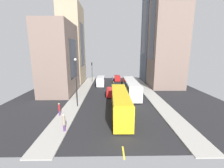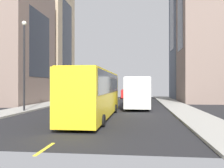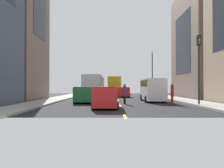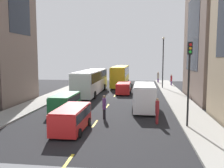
{
  "view_description": "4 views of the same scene",
  "coord_description": "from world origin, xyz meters",
  "px_view_note": "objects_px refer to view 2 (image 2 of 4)",
  "views": [
    {
      "loc": [
        1.34,
        33.98,
        9.71
      ],
      "look_at": [
        0.83,
        2.8,
        2.96
      ],
      "focal_mm": 24.18,
      "sensor_mm": 36.0,
      "label": 1
    },
    {
      "loc": [
        -3.75,
        30.37,
        2.54
      ],
      "look_at": [
        -0.4,
        0.89,
        2.67
      ],
      "focal_mm": 39.33,
      "sensor_mm": 36.0,
      "label": 2
    },
    {
      "loc": [
        -0.74,
        -33.48,
        1.74
      ],
      "look_at": [
        -0.61,
        0.99,
        2.11
      ],
      "focal_mm": 34.72,
      "sensor_mm": 36.0,
      "label": 3
    },
    {
      "loc": [
        3.6,
        -31.98,
        5.17
      ],
      "look_at": [
        -0.47,
        0.65,
        1.52
      ],
      "focal_mm": 38.29,
      "sensor_mm": 36.0,
      "label": 4
    }
  ],
  "objects_px": {
    "pedestrian_crossing_near": "(115,93)",
    "traffic_light_near_corner": "(82,75)",
    "delivery_van_white": "(92,91)",
    "pedestrian_walking_far": "(92,93)",
    "car_red_1": "(99,98)",
    "city_bus_white": "(138,90)",
    "streetcar_yellow": "(95,91)",
    "car_green_0": "(139,94)",
    "car_red_2": "(127,93)"
  },
  "relations": [
    {
      "from": "pedestrian_crossing_near",
      "to": "traffic_light_near_corner",
      "type": "xyz_separation_m",
      "value": [
        6.48,
        -1.93,
        3.29
      ]
    },
    {
      "from": "delivery_van_white",
      "to": "traffic_light_near_corner",
      "type": "bearing_deg",
      "value": -61.55
    },
    {
      "from": "delivery_van_white",
      "to": "pedestrian_walking_far",
      "type": "xyz_separation_m",
      "value": [
        0.94,
        -4.83,
        -0.41
      ]
    },
    {
      "from": "delivery_van_white",
      "to": "car_red_1",
      "type": "height_order",
      "value": "delivery_van_white"
    },
    {
      "from": "city_bus_white",
      "to": "streetcar_yellow",
      "type": "xyz_separation_m",
      "value": [
        3.21,
        10.71,
        0.11
      ]
    },
    {
      "from": "car_green_0",
      "to": "traffic_light_near_corner",
      "type": "xyz_separation_m",
      "value": [
        10.61,
        -4.09,
        3.39
      ]
    },
    {
      "from": "pedestrian_walking_far",
      "to": "traffic_light_near_corner",
      "type": "bearing_deg",
      "value": 122.51
    },
    {
      "from": "city_bus_white",
      "to": "car_red_2",
      "type": "xyz_separation_m",
      "value": [
        2.24,
        -17.12,
        -1.0
      ]
    },
    {
      "from": "car_red_2",
      "to": "traffic_light_near_corner",
      "type": "distance_m",
      "value": 9.07
    },
    {
      "from": "delivery_van_white",
      "to": "streetcar_yellow",
      "type": "bearing_deg",
      "value": 101.58
    },
    {
      "from": "car_red_2",
      "to": "car_red_1",
      "type": "bearing_deg",
      "value": 82.47
    },
    {
      "from": "delivery_van_white",
      "to": "car_red_1",
      "type": "xyz_separation_m",
      "value": [
        -2.83,
        10.31,
        -0.57
      ]
    },
    {
      "from": "city_bus_white",
      "to": "streetcar_yellow",
      "type": "relative_size",
      "value": 1.03
    },
    {
      "from": "delivery_van_white",
      "to": "pedestrian_walking_far",
      "type": "relative_size",
      "value": 2.79
    },
    {
      "from": "car_red_2",
      "to": "traffic_light_near_corner",
      "type": "relative_size",
      "value": 0.73
    },
    {
      "from": "city_bus_white",
      "to": "car_red_2",
      "type": "distance_m",
      "value": 17.3
    },
    {
      "from": "city_bus_white",
      "to": "delivery_van_white",
      "type": "relative_size",
      "value": 2.23
    },
    {
      "from": "car_red_1",
      "to": "car_red_2",
      "type": "bearing_deg",
      "value": -97.53
    },
    {
      "from": "car_red_1",
      "to": "pedestrian_walking_far",
      "type": "relative_size",
      "value": 2.04
    },
    {
      "from": "car_red_1",
      "to": "pedestrian_crossing_near",
      "type": "bearing_deg",
      "value": -92.32
    },
    {
      "from": "car_red_1",
      "to": "car_red_2",
      "type": "distance_m",
      "value": 17.82
    },
    {
      "from": "pedestrian_walking_far",
      "to": "car_green_0",
      "type": "bearing_deg",
      "value": -56.75
    },
    {
      "from": "car_red_2",
      "to": "pedestrian_walking_far",
      "type": "relative_size",
      "value": 2.2
    },
    {
      "from": "car_green_0",
      "to": "pedestrian_walking_far",
      "type": "distance_m",
      "value": 9.07
    },
    {
      "from": "delivery_van_white",
      "to": "car_red_2",
      "type": "bearing_deg",
      "value": -125.06
    },
    {
      "from": "traffic_light_near_corner",
      "to": "pedestrian_walking_far",
      "type": "bearing_deg",
      "value": 158.33
    },
    {
      "from": "city_bus_white",
      "to": "delivery_van_white",
      "type": "height_order",
      "value": "city_bus_white"
    },
    {
      "from": "delivery_van_white",
      "to": "pedestrian_crossing_near",
      "type": "height_order",
      "value": "delivery_van_white"
    },
    {
      "from": "traffic_light_near_corner",
      "to": "city_bus_white",
      "type": "bearing_deg",
      "value": 124.18
    },
    {
      "from": "city_bus_white",
      "to": "car_red_1",
      "type": "distance_m",
      "value": 4.73
    },
    {
      "from": "streetcar_yellow",
      "to": "city_bus_white",
      "type": "bearing_deg",
      "value": -106.7
    },
    {
      "from": "streetcar_yellow",
      "to": "pedestrian_walking_far",
      "type": "xyz_separation_m",
      "value": [
        5.13,
        -25.3,
        -1.02
      ]
    },
    {
      "from": "streetcar_yellow",
      "to": "car_red_2",
      "type": "height_order",
      "value": "streetcar_yellow"
    },
    {
      "from": "car_red_1",
      "to": "delivery_van_white",
      "type": "bearing_deg",
      "value": -74.64
    },
    {
      "from": "city_bus_white",
      "to": "delivery_van_white",
      "type": "bearing_deg",
      "value": -52.81
    },
    {
      "from": "streetcar_yellow",
      "to": "car_green_0",
      "type": "height_order",
      "value": "streetcar_yellow"
    },
    {
      "from": "car_red_1",
      "to": "pedestrian_crossing_near",
      "type": "relative_size",
      "value": 2.07
    },
    {
      "from": "delivery_van_white",
      "to": "traffic_light_near_corner",
      "type": "height_order",
      "value": "traffic_light_near_corner"
    },
    {
      "from": "car_red_1",
      "to": "traffic_light_near_corner",
      "type": "relative_size",
      "value": 0.68
    },
    {
      "from": "delivery_van_white",
      "to": "car_red_2",
      "type": "distance_m",
      "value": 9.01
    },
    {
      "from": "car_red_2",
      "to": "streetcar_yellow",
      "type": "bearing_deg",
      "value": 88.0
    },
    {
      "from": "pedestrian_crossing_near",
      "to": "traffic_light_near_corner",
      "type": "distance_m",
      "value": 7.52
    },
    {
      "from": "pedestrian_walking_far",
      "to": "traffic_light_near_corner",
      "type": "relative_size",
      "value": 0.33
    },
    {
      "from": "streetcar_yellow",
      "to": "car_red_2",
      "type": "bearing_deg",
      "value": -92.0
    },
    {
      "from": "city_bus_white",
      "to": "car_red_1",
      "type": "relative_size",
      "value": 3.05
    },
    {
      "from": "city_bus_white",
      "to": "traffic_light_near_corner",
      "type": "height_order",
      "value": "traffic_light_near_corner"
    },
    {
      "from": "car_red_2",
      "to": "pedestrian_walking_far",
      "type": "bearing_deg",
      "value": 22.54
    },
    {
      "from": "car_red_2",
      "to": "pedestrian_crossing_near",
      "type": "xyz_separation_m",
      "value": [
        1.77,
        3.61,
        0.09
      ]
    },
    {
      "from": "car_red_1",
      "to": "pedestrian_crossing_near",
      "type": "height_order",
      "value": "pedestrian_crossing_near"
    },
    {
      "from": "city_bus_white",
      "to": "traffic_light_near_corner",
      "type": "xyz_separation_m",
      "value": [
        10.48,
        -15.44,
        2.38
      ]
    }
  ]
}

